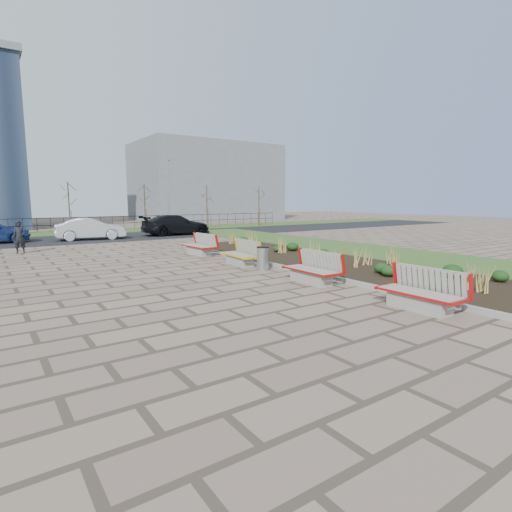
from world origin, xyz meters
TOP-DOWN VIEW (x-y plane):
  - ground at (0.00, 0.00)m, footprint 120.00×120.00m
  - planting_bed at (6.25, 5.00)m, footprint 4.50×18.00m
  - planting_curb at (3.92, 5.00)m, footprint 0.16×18.00m
  - grass_verge_near at (11.00, 5.00)m, footprint 5.00×38.00m
  - grass_verge_far at (0.00, 28.00)m, footprint 80.00×5.00m
  - road at (0.00, 22.00)m, footprint 80.00×7.00m
  - bench_a at (3.00, -1.87)m, footprint 0.91×2.10m
  - bench_b at (3.00, 2.03)m, footprint 0.94×2.12m
  - bench_c at (3.00, 6.40)m, footprint 1.05×2.16m
  - bench_d at (3.00, 10.16)m, footprint 1.06×2.16m
  - litter_bin at (3.08, 4.86)m, footprint 0.45×0.45m
  - pedestrian at (-4.18, 15.70)m, footprint 0.64×0.45m
  - car_silver at (0.33, 20.97)m, footprint 4.57×2.12m
  - car_black at (6.58, 21.23)m, footprint 5.27×2.22m
  - tree_c at (0.00, 26.50)m, footprint 1.40×1.40m
  - tree_d at (6.00, 26.50)m, footprint 1.40×1.40m
  - tree_e at (12.00, 26.50)m, footprint 1.40×1.40m
  - tree_f at (18.00, 26.50)m, footprint 1.40×1.40m
  - lamp_east at (8.00, 26.00)m, footprint 0.24×0.60m
  - railing_fence at (0.00, 29.50)m, footprint 44.00×0.10m
  - building_grey at (20.00, 42.00)m, footprint 18.00×12.00m

SIDE VIEW (x-z plane):
  - ground at x=0.00m, z-range 0.00..0.00m
  - road at x=0.00m, z-range 0.00..0.02m
  - grass_verge_near at x=11.00m, z-range 0.00..0.04m
  - grass_verge_far at x=0.00m, z-range 0.00..0.04m
  - planting_bed at x=6.25m, z-range 0.00..0.10m
  - planting_curb at x=3.92m, z-range 0.00..0.15m
  - litter_bin at x=3.08m, z-range 0.00..0.90m
  - bench_a at x=3.00m, z-range 0.00..1.00m
  - bench_b at x=3.00m, z-range 0.00..1.00m
  - bench_c at x=3.00m, z-range 0.00..1.00m
  - bench_d at x=3.00m, z-range 0.00..1.00m
  - railing_fence at x=0.00m, z-range 0.04..1.24m
  - car_silver at x=0.33m, z-range 0.02..1.47m
  - car_black at x=6.58m, z-range 0.02..1.54m
  - pedestrian at x=-4.18m, z-range 0.00..1.65m
  - tree_c at x=0.00m, z-range 0.04..4.04m
  - tree_d at x=6.00m, z-range 0.04..4.04m
  - tree_e at x=12.00m, z-range 0.04..4.04m
  - tree_f at x=18.00m, z-range 0.04..4.04m
  - lamp_east at x=8.00m, z-range 0.04..6.04m
  - building_grey at x=20.00m, z-range 0.00..10.00m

